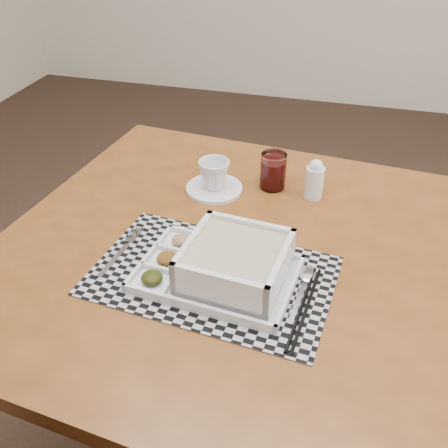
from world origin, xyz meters
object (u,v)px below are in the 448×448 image
(creamer_bottle, at_px, (315,179))
(juice_glass, at_px, (273,172))
(dining_table, at_px, (226,270))
(serving_tray, at_px, (229,266))
(cup, at_px, (214,174))

(creamer_bottle, bearing_deg, juice_glass, 169.35)
(dining_table, bearing_deg, serving_tray, -72.32)
(juice_glass, bearing_deg, cup, -158.38)
(dining_table, distance_m, cup, 0.27)
(serving_tray, bearing_deg, creamer_bottle, 71.21)
(serving_tray, height_order, juice_glass, juice_glass)
(serving_tray, xyz_separation_m, juice_glass, (0.02, 0.39, 0.01))
(juice_glass, xyz_separation_m, creamer_bottle, (0.11, -0.02, 0.01))
(dining_table, height_order, cup, cup)
(serving_tray, xyz_separation_m, creamer_bottle, (0.13, 0.37, 0.01))
(serving_tray, bearing_deg, dining_table, 107.68)
(serving_tray, relative_size, cup, 4.13)
(cup, relative_size, creamer_bottle, 0.77)
(cup, relative_size, juice_glass, 0.84)
(juice_glass, relative_size, creamer_bottle, 0.91)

